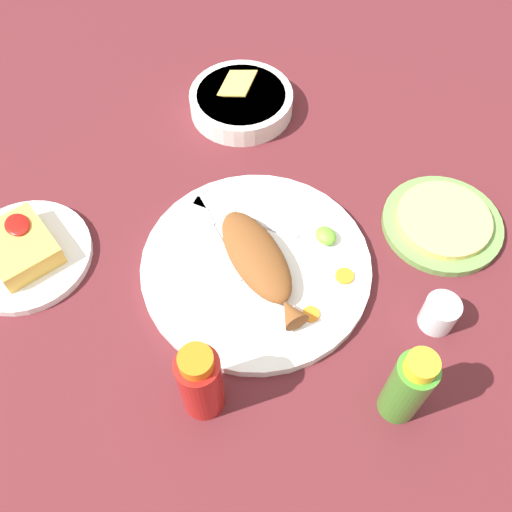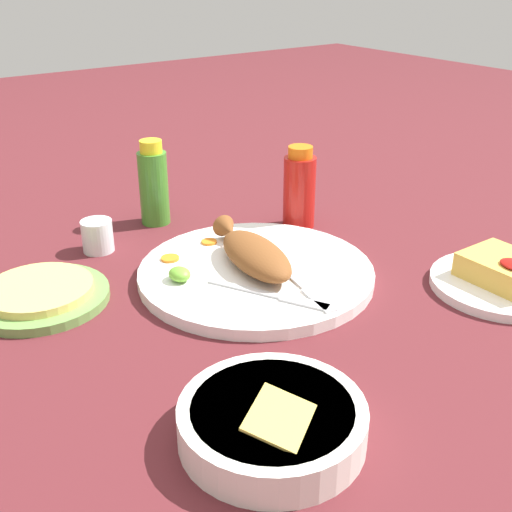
{
  "view_description": "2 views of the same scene",
  "coord_description": "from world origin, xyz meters",
  "px_view_note": "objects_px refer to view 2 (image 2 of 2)",
  "views": [
    {
      "loc": [
        -0.37,
        0.29,
        0.77
      ],
      "look_at": [
        0.0,
        0.0,
        0.04
      ],
      "focal_mm": 40.0,
      "sensor_mm": 36.0,
      "label": 1
    },
    {
      "loc": [
        0.71,
        -0.52,
        0.46
      ],
      "look_at": [
        0.0,
        0.0,
        0.04
      ],
      "focal_mm": 45.0,
      "sensor_mm": 36.0,
      "label": 2
    }
  ],
  "objects_px": {
    "hot_sauce_bottle_red": "(299,189)",
    "salt_cup": "(98,238)",
    "fork_near": "(303,286)",
    "tortilla_plate": "(40,297)",
    "side_plate_fries": "(502,284)",
    "hot_sauce_bottle_green": "(154,185)",
    "main_plate": "(256,273)",
    "fried_fish": "(253,253)",
    "guacamole_bowl": "(272,421)",
    "fork_far": "(275,296)"
  },
  "relations": [
    {
      "from": "hot_sauce_bottle_red",
      "to": "salt_cup",
      "type": "bearing_deg",
      "value": -108.24
    },
    {
      "from": "fork_near",
      "to": "tortilla_plate",
      "type": "distance_m",
      "value": 0.38
    },
    {
      "from": "side_plate_fries",
      "to": "tortilla_plate",
      "type": "height_order",
      "value": "same"
    },
    {
      "from": "fork_near",
      "to": "side_plate_fries",
      "type": "height_order",
      "value": "fork_near"
    },
    {
      "from": "salt_cup",
      "to": "tortilla_plate",
      "type": "distance_m",
      "value": 0.18
    },
    {
      "from": "hot_sauce_bottle_red",
      "to": "tortilla_plate",
      "type": "distance_m",
      "value": 0.49
    },
    {
      "from": "hot_sauce_bottle_green",
      "to": "side_plate_fries",
      "type": "bearing_deg",
      "value": 28.97
    },
    {
      "from": "tortilla_plate",
      "to": "side_plate_fries",
      "type": "bearing_deg",
      "value": 57.43
    },
    {
      "from": "main_plate",
      "to": "fork_near",
      "type": "relative_size",
      "value": 1.96
    },
    {
      "from": "main_plate",
      "to": "hot_sauce_bottle_green",
      "type": "xyz_separation_m",
      "value": [
        -0.29,
        -0.02,
        0.06
      ]
    },
    {
      "from": "fork_near",
      "to": "side_plate_fries",
      "type": "bearing_deg",
      "value": 70.7
    },
    {
      "from": "fork_near",
      "to": "hot_sauce_bottle_red",
      "type": "bearing_deg",
      "value": 152.81
    },
    {
      "from": "fried_fish",
      "to": "guacamole_bowl",
      "type": "height_order",
      "value": "fried_fish"
    },
    {
      "from": "fried_fish",
      "to": "hot_sauce_bottle_green",
      "type": "bearing_deg",
      "value": -165.49
    },
    {
      "from": "fork_far",
      "to": "guacamole_bowl",
      "type": "distance_m",
      "value": 0.27
    },
    {
      "from": "fork_far",
      "to": "tortilla_plate",
      "type": "xyz_separation_m",
      "value": [
        -0.21,
        -0.26,
        -0.01
      ]
    },
    {
      "from": "main_plate",
      "to": "tortilla_plate",
      "type": "bearing_deg",
      "value": -112.71
    },
    {
      "from": "fork_near",
      "to": "hot_sauce_bottle_green",
      "type": "distance_m",
      "value": 0.39
    },
    {
      "from": "fried_fish",
      "to": "salt_cup",
      "type": "distance_m",
      "value": 0.28
    },
    {
      "from": "fork_far",
      "to": "tortilla_plate",
      "type": "distance_m",
      "value": 0.34
    },
    {
      "from": "main_plate",
      "to": "side_plate_fries",
      "type": "relative_size",
      "value": 1.71
    },
    {
      "from": "fork_far",
      "to": "hot_sauce_bottle_red",
      "type": "bearing_deg",
      "value": 106.05
    },
    {
      "from": "tortilla_plate",
      "to": "fork_far",
      "type": "bearing_deg",
      "value": 50.9
    },
    {
      "from": "fork_far",
      "to": "fork_near",
      "type": "bearing_deg",
      "value": 59.63
    },
    {
      "from": "fork_near",
      "to": "fork_far",
      "type": "bearing_deg",
      "value": -81.19
    },
    {
      "from": "hot_sauce_bottle_green",
      "to": "side_plate_fries",
      "type": "distance_m",
      "value": 0.62
    },
    {
      "from": "main_plate",
      "to": "salt_cup",
      "type": "xyz_separation_m",
      "value": [
        -0.24,
        -0.15,
        0.01
      ]
    },
    {
      "from": "salt_cup",
      "to": "tortilla_plate",
      "type": "xyz_separation_m",
      "value": [
        0.11,
        -0.14,
        -0.02
      ]
    },
    {
      "from": "hot_sauce_bottle_green",
      "to": "guacamole_bowl",
      "type": "xyz_separation_m",
      "value": [
        0.59,
        -0.18,
        -0.05
      ]
    },
    {
      "from": "fried_fish",
      "to": "fork_far",
      "type": "height_order",
      "value": "fried_fish"
    },
    {
      "from": "main_plate",
      "to": "tortilla_plate",
      "type": "height_order",
      "value": "main_plate"
    },
    {
      "from": "hot_sauce_bottle_red",
      "to": "hot_sauce_bottle_green",
      "type": "xyz_separation_m",
      "value": [
        -0.17,
        -0.2,
        0.0
      ]
    },
    {
      "from": "fried_fish",
      "to": "tortilla_plate",
      "type": "height_order",
      "value": "fried_fish"
    },
    {
      "from": "side_plate_fries",
      "to": "guacamole_bowl",
      "type": "relative_size",
      "value": 1.09
    },
    {
      "from": "hot_sauce_bottle_red",
      "to": "tortilla_plate",
      "type": "xyz_separation_m",
      "value": [
        0.0,
        -0.48,
        -0.06
      ]
    },
    {
      "from": "fried_fish",
      "to": "salt_cup",
      "type": "relative_size",
      "value": 4.2
    },
    {
      "from": "fork_far",
      "to": "hot_sauce_bottle_red",
      "type": "relative_size",
      "value": 1.14
    },
    {
      "from": "fork_far",
      "to": "hot_sauce_bottle_green",
      "type": "bearing_deg",
      "value": 149.43
    },
    {
      "from": "main_plate",
      "to": "hot_sauce_bottle_red",
      "type": "bearing_deg",
      "value": 123.78
    },
    {
      "from": "fork_near",
      "to": "salt_cup",
      "type": "distance_m",
      "value": 0.37
    },
    {
      "from": "fork_far",
      "to": "hot_sauce_bottle_green",
      "type": "xyz_separation_m",
      "value": [
        -0.38,
        0.01,
        0.05
      ]
    },
    {
      "from": "fork_far",
      "to": "hot_sauce_bottle_green",
      "type": "distance_m",
      "value": 0.39
    },
    {
      "from": "fork_far",
      "to": "salt_cup",
      "type": "bearing_deg",
      "value": 172.17
    },
    {
      "from": "fork_far",
      "to": "hot_sauce_bottle_green",
      "type": "height_order",
      "value": "hot_sauce_bottle_green"
    },
    {
      "from": "salt_cup",
      "to": "tortilla_plate",
      "type": "height_order",
      "value": "salt_cup"
    },
    {
      "from": "fork_far",
      "to": "guacamole_bowl",
      "type": "relative_size",
      "value": 0.87
    },
    {
      "from": "guacamole_bowl",
      "to": "tortilla_plate",
      "type": "distance_m",
      "value": 0.44
    },
    {
      "from": "main_plate",
      "to": "fork_far",
      "type": "relative_size",
      "value": 2.13
    },
    {
      "from": "fork_near",
      "to": "guacamole_bowl",
      "type": "bearing_deg",
      "value": -34.95
    },
    {
      "from": "fried_fish",
      "to": "fork_near",
      "type": "relative_size",
      "value": 1.23
    }
  ]
}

